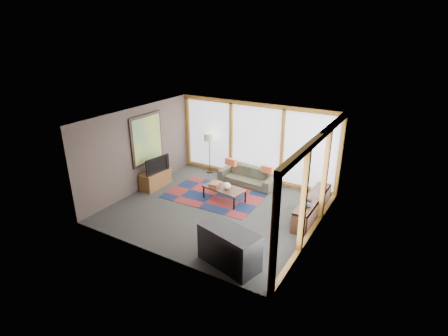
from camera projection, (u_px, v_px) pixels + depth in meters
The scene contains 17 objects.
ground at pixel (217, 209), 9.85m from camera, with size 5.50×5.50×0.00m, color #282826.
room_envelope at pixel (243, 154), 9.49m from camera, with size 5.52×5.02×2.62m.
rug at pixel (214, 195), 10.61m from camera, with size 2.83×1.82×0.01m, color maroon.
sofa at pixel (248, 176), 11.31m from camera, with size 1.90×0.74×0.55m, color #3E3E2F.
pillow_left at pixel (231, 162), 11.41m from camera, with size 0.41×0.12×0.23m, color #D95A30.
pillow_right at pixel (267, 169), 10.84m from camera, with size 0.38×0.11×0.21m, color #D95A30.
floor_lamp at pixel (210, 153), 12.10m from camera, with size 0.36×0.36×1.42m, color black, non-canonical shape.
coffee_table at pixel (224, 194), 10.26m from camera, with size 1.23×0.61×0.41m, color #361D14, non-canonical shape.
book_stack at pixel (215, 184), 10.26m from camera, with size 0.26×0.33×0.11m, color brown.
vase at pixel (227, 186), 10.07m from camera, with size 0.23×0.23×0.20m, color beige.
bookshelf at pixel (312, 207), 9.36m from camera, with size 0.40×2.22×0.55m, color #361D14, non-canonical shape.
bowl_a at pixel (308, 205), 8.77m from camera, with size 0.20×0.20×0.10m, color black.
bowl_b at pixel (309, 199), 9.07m from camera, with size 0.17×0.17×0.09m, color black.
shelf_picture at pixel (324, 181), 9.74m from camera, with size 0.04×0.31×0.41m, color black.
tv_console at pixel (156, 179), 11.14m from camera, with size 0.45×1.08×0.54m, color brown.
television at pixel (156, 164), 10.86m from camera, with size 0.90×0.12×0.52m, color black.
bar_counter at pixel (229, 247), 7.39m from camera, with size 1.34×0.62×0.85m, color black.
Camera 1 is at (4.58, -7.41, 4.73)m, focal length 28.00 mm.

